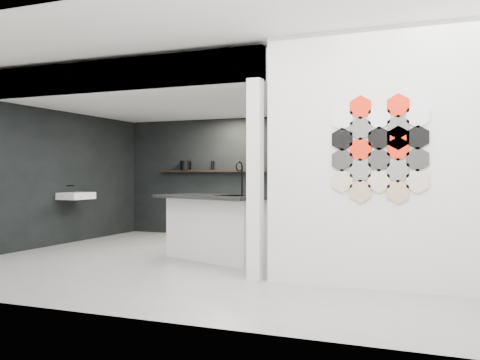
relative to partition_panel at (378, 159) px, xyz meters
name	(u,v)px	position (x,y,z in m)	size (l,w,h in m)	color
floor	(225,262)	(-2.23, 1.00, -1.40)	(7.00, 6.00, 0.01)	slate
partition_panel	(378,159)	(0.00, 0.00, 0.00)	(2.45, 0.15, 2.80)	silver
bay_clad_back	(225,177)	(-3.52, 3.97, -0.22)	(4.40, 0.04, 2.35)	black
bay_clad_left	(73,177)	(-5.70, 2.00, -0.22)	(0.04, 4.00, 2.35)	black
bulkhead	(178,95)	(-3.52, 2.00, 1.15)	(4.40, 4.00, 0.40)	silver
corner_column	(255,179)	(-1.41, 0.00, -0.22)	(0.16, 0.16, 2.35)	silver
fascia_beam	(108,76)	(-3.52, 0.08, 1.15)	(4.40, 0.16, 0.40)	silver
wall_basin	(76,196)	(-5.46, 1.80, -0.55)	(0.40, 0.60, 0.12)	silver
display_shelf	(228,171)	(-3.43, 3.87, -0.10)	(3.00, 0.15, 0.04)	black
kitchen_island	(216,227)	(-2.41, 1.09, -0.92)	(1.92, 1.34, 1.42)	silver
stockpot	(186,166)	(-4.37, 3.87, 0.01)	(0.23, 0.23, 0.19)	black
kettle	(275,166)	(-2.44, 3.87, -0.01)	(0.16, 0.16, 0.13)	black
glass_bowl	(293,167)	(-2.08, 3.87, -0.03)	(0.14, 0.14, 0.10)	gray
glass_vase	(293,166)	(-2.08, 3.87, -0.02)	(0.09, 0.09, 0.12)	gray
bottle_dark	(213,165)	(-3.76, 3.87, 0.01)	(0.07, 0.07, 0.18)	black
utensil_cup	(185,168)	(-4.39, 3.87, -0.03)	(0.07, 0.07, 0.09)	black
hex_tile_cluster	(380,149)	(0.03, -0.09, 0.10)	(1.04, 0.02, 1.16)	beige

